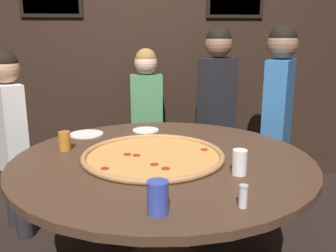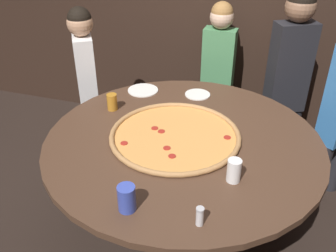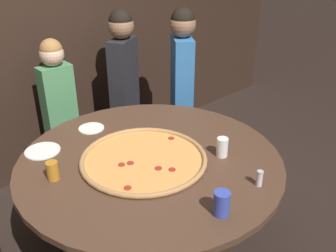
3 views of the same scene
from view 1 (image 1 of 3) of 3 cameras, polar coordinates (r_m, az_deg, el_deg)
back_wall at (r=3.46m, az=-3.39°, el=12.05°), size 6.40×0.08×2.60m
dining_table at (r=2.17m, az=-0.82°, el=-7.79°), size 1.70×1.70×0.74m
giant_pizza at (r=2.12m, az=-2.28°, el=-4.51°), size 0.81×0.81×0.03m
drink_cup_far_right at (r=2.33m, az=-15.47°, el=-2.22°), size 0.07×0.07×0.12m
drink_cup_near_left at (r=1.90m, az=10.85°, el=-5.45°), size 0.07×0.07×0.13m
drink_cup_beside_pizza at (r=1.49m, az=-1.58°, el=-10.83°), size 0.09×0.09×0.13m
white_plate_left_side at (r=2.70m, az=-3.42°, el=-0.64°), size 0.19×0.19×0.01m
white_plate_near_front at (r=2.65m, az=-12.30°, el=-1.22°), size 0.23×0.23×0.01m
condiment_shaker at (r=1.57m, az=11.38°, el=-10.44°), size 0.04×0.04×0.10m
diner_side_left at (r=2.82m, az=-22.73°, el=-1.04°), size 0.27×0.34×1.32m
diner_far_right at (r=3.18m, az=7.43°, el=3.27°), size 0.39×0.30×1.48m
diner_side_right at (r=3.25m, az=-3.28°, el=1.82°), size 0.32×0.19×1.30m
diner_centre_back at (r=2.98m, az=16.36°, el=2.18°), size 0.32×0.38×1.49m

